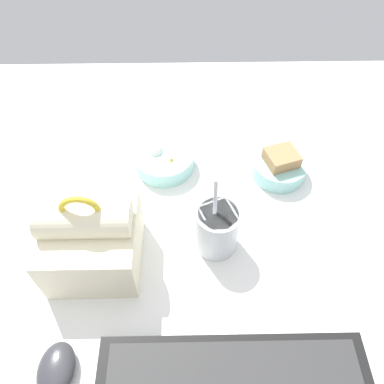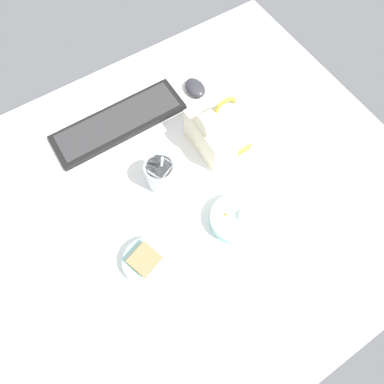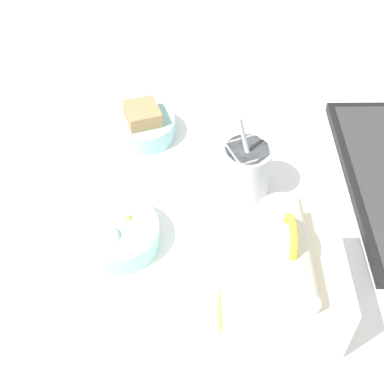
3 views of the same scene
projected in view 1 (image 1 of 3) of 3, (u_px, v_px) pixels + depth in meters
The scene contains 7 objects.
desk_surface at pixel (220, 216), 78.09cm from camera, with size 140.00×110.00×2.00cm.
keyboard at pixel (236, 380), 56.77cm from camera, with size 41.83×13.07×2.10cm.
lunch_bag at pixel (92, 239), 65.44cm from camera, with size 16.18×16.28×18.86cm.
soup_cup at pixel (217, 228), 68.71cm from camera, with size 8.15×8.15×16.90cm.
bento_bowl_sandwich at pixel (279, 166), 82.13cm from camera, with size 11.79×11.79×6.60cm.
bento_bowl_snacks at pixel (164, 160), 83.81cm from camera, with size 13.24×13.24×5.59cm.
computer_mouse at pixel (56, 370), 57.20cm from camera, with size 5.81×8.33×3.07cm.
Camera 1 is at (6.60, 44.59, 65.23)cm, focal length 35.00 mm.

